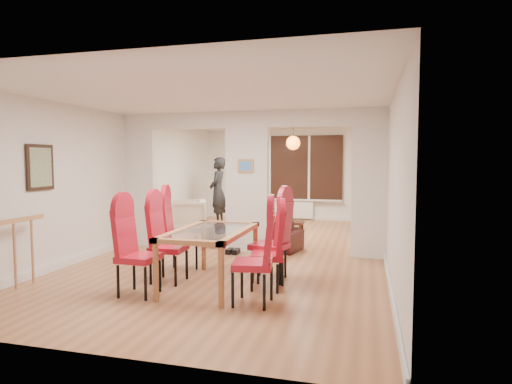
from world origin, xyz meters
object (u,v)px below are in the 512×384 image
at_px(sofa, 254,234).
at_px(television, 359,220).
at_px(coffee_table, 285,226).
at_px(armchair, 189,215).
at_px(person, 218,191).
at_px(dining_chair_rb, 267,250).
at_px(dining_chair_rc, 269,239).
at_px(dining_chair_ra, 253,257).
at_px(dining_chair_la, 139,251).
at_px(dining_chair_lb, 169,242).
at_px(dining_chair_lc, 180,234).
at_px(dining_table, 211,258).
at_px(bottle, 292,216).
at_px(bowl, 284,220).

height_order(sofa, television, television).
bearing_deg(coffee_table, armchair, -162.18).
bearing_deg(television, person, 104.09).
relative_size(dining_chair_rb, dining_chair_rc, 0.90).
bearing_deg(armchair, dining_chair_rc, 14.66).
height_order(dining_chair_rc, sofa, dining_chair_rc).
height_order(dining_chair_ra, armchair, dining_chair_ra).
distance_m(armchair, person, 1.22).
xyz_separation_m(dining_chair_la, dining_chair_lb, (0.10, 0.63, -0.00)).
bearing_deg(dining_chair_lc, coffee_table, 66.70).
bearing_deg(armchair, dining_chair_lc, -1.35).
relative_size(dining_chair_ra, television, 1.22).
relative_size(sofa, armchair, 2.19).
distance_m(dining_chair_ra, dining_chair_rc, 1.04).
bearing_deg(coffee_table, television, 10.65).
bearing_deg(sofa, armchair, 156.13).
xyz_separation_m(dining_table, armchair, (-2.15, 4.17, -0.01)).
relative_size(dining_chair_lc, dining_chair_rc, 0.99).
bearing_deg(dining_chair_lb, dining_chair_rc, 14.54).
distance_m(dining_chair_la, bottle, 5.52).
height_order(dining_chair_rb, dining_chair_rc, dining_chair_rc).
bearing_deg(dining_chair_rc, television, 88.61).
distance_m(dining_chair_la, coffee_table, 5.55).
bearing_deg(dining_chair_rb, sofa, 98.50).
height_order(dining_chair_lc, bottle, dining_chair_lc).
relative_size(dining_chair_ra, coffee_table, 1.26).
distance_m(armchair, bowl, 2.34).
distance_m(sofa, coffee_table, 2.29).
bearing_deg(coffee_table, dining_chair_la, -98.56).
height_order(dining_table, bottle, dining_table).
xyz_separation_m(dining_chair_rc, sofa, (-0.79, 2.13, -0.32)).
xyz_separation_m(dining_table, dining_chair_lb, (-0.64, 0.04, 0.18)).
relative_size(dining_chair_la, dining_chair_rb, 1.08).
relative_size(dining_chair_la, sofa, 0.63).
relative_size(dining_chair_la, dining_chair_ra, 1.00).
xyz_separation_m(sofa, coffee_table, (0.17, 2.28, -0.16)).
bearing_deg(television, dining_chair_rb, -178.12).
distance_m(television, coffee_table, 1.81).
distance_m(dining_chair_lb, bottle, 4.88).
bearing_deg(sofa, dining_chair_rb, -58.12).
height_order(dining_chair_lb, television, dining_chair_lb).
bearing_deg(dining_chair_la, person, 101.53).
relative_size(coffee_table, bowl, 4.35).
distance_m(dining_chair_lb, sofa, 2.64).
relative_size(dining_chair_la, dining_chair_lc, 0.98).
bearing_deg(armchair, dining_chair_rb, 12.43).
bearing_deg(dining_chair_lb, television, 60.88).
relative_size(dining_table, sofa, 0.91).
relative_size(dining_chair_ra, person, 0.64).
height_order(sofa, armchair, armchair).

